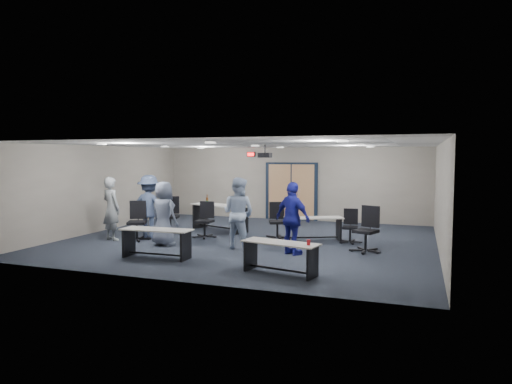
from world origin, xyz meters
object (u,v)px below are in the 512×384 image
(chair_loose_right, at_px, (366,229))
(person_lightblue, at_px, (238,213))
(table_front_left, at_px, (157,238))
(table_back_left, at_px, (220,213))
(chair_loose_left, at_px, (137,221))
(table_front_right, at_px, (281,252))
(person_plaid, at_px, (164,214))
(person_navy, at_px, (293,218))
(chair_back_a, at_px, (170,215))
(chair_back_c, at_px, (277,221))
(chair_back_d, at_px, (350,226))
(chair_back_b, at_px, (205,220))
(table_back_right, at_px, (314,225))
(person_gray, at_px, (111,209))
(person_back, at_px, (149,206))

(chair_loose_right, relative_size, person_lightblue, 0.62)
(table_front_left, height_order, table_back_left, table_back_left)
(chair_loose_left, bearing_deg, table_front_right, -48.07)
(person_lightblue, bearing_deg, table_back_left, -45.45)
(person_plaid, bearing_deg, person_navy, -163.90)
(chair_loose_left, relative_size, chair_loose_right, 0.97)
(chair_back_a, bearing_deg, chair_back_c, -13.13)
(chair_back_d, bearing_deg, chair_back_b, -176.36)
(table_front_right, bearing_deg, table_front_left, -175.88)
(chair_back_a, bearing_deg, table_front_left, -83.22)
(chair_loose_left, bearing_deg, table_back_right, -4.59)
(person_navy, bearing_deg, chair_loose_right, -124.01)
(chair_back_a, height_order, person_gray, person_gray)
(table_back_left, xyz_separation_m, chair_loose_left, (-1.48, -2.36, -0.02))
(table_front_left, xyz_separation_m, person_plaid, (-0.64, 1.39, 0.39))
(person_back, bearing_deg, chair_back_c, -167.93)
(table_front_left, xyz_separation_m, chair_back_a, (-1.44, 3.06, 0.10))
(table_front_left, distance_m, person_gray, 2.92)
(table_back_left, xyz_separation_m, person_back, (-1.40, -1.85, 0.34))
(table_back_left, bearing_deg, chair_back_c, 0.85)
(chair_back_d, distance_m, chair_loose_right, 1.21)
(table_front_left, bearing_deg, chair_back_b, 90.48)
(chair_back_d, height_order, person_navy, person_navy)
(table_back_left, distance_m, table_back_right, 3.29)
(table_front_right, height_order, person_plaid, person_plaid)
(table_front_right, bearing_deg, table_back_right, 104.19)
(table_front_right, relative_size, person_back, 0.91)
(chair_back_c, relative_size, chair_loose_right, 0.92)
(table_back_left, distance_m, person_navy, 4.13)
(table_front_left, relative_size, chair_loose_right, 1.50)
(chair_back_d, height_order, person_lightblue, person_lightblue)
(chair_loose_left, xyz_separation_m, person_back, (0.08, 0.51, 0.36))
(chair_back_c, bearing_deg, person_lightblue, -129.58)
(chair_back_a, xyz_separation_m, chair_loose_left, (-0.30, -1.31, -0.01))
(table_back_right, xyz_separation_m, person_gray, (-5.39, -1.87, 0.45))
(table_back_left, relative_size, person_lightblue, 1.18)
(person_gray, bearing_deg, chair_back_b, -130.83)
(table_front_left, height_order, chair_loose_left, chair_loose_left)
(table_front_left, xyz_separation_m, person_navy, (2.88, 1.44, 0.41))
(chair_back_a, relative_size, person_lightblue, 0.62)
(chair_back_d, bearing_deg, chair_back_a, 178.95)
(table_front_left, relative_size, person_plaid, 1.00)
(chair_back_c, bearing_deg, chair_loose_left, -178.29)
(person_plaid, bearing_deg, chair_back_c, -126.83)
(chair_back_c, distance_m, person_gray, 4.72)
(chair_back_b, height_order, person_back, person_back)
(table_front_left, xyz_separation_m, table_back_left, (-0.26, 4.12, 0.11))
(person_gray, relative_size, person_lightblue, 0.98)
(table_front_left, distance_m, table_front_right, 3.16)
(table_front_right, height_order, person_navy, person_navy)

